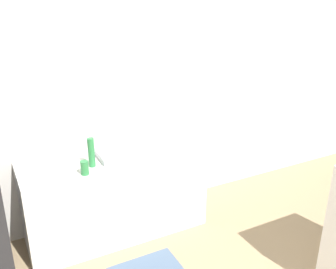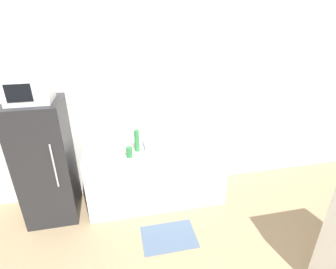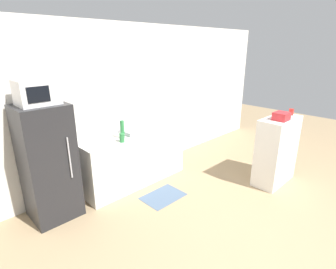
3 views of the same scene
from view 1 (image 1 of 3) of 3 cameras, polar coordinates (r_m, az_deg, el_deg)
wall_back at (r=3.94m, az=-10.15°, el=4.29°), size 8.00×0.06×2.60m
counter at (r=3.96m, az=-7.96°, el=-9.13°), size 1.83×0.63×0.88m
sink_basin at (r=3.75m, az=-7.71°, el=-2.89°), size 0.39×0.33×0.06m
bottle_tall at (r=3.54m, az=-11.60°, el=-2.69°), size 0.06×0.06×0.28m
bottle_short at (r=3.42m, az=-12.58°, el=-4.98°), size 0.07×0.07×0.13m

